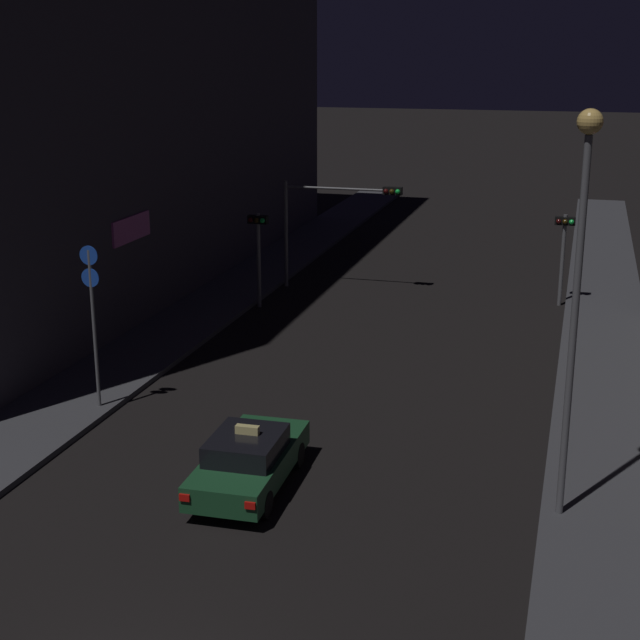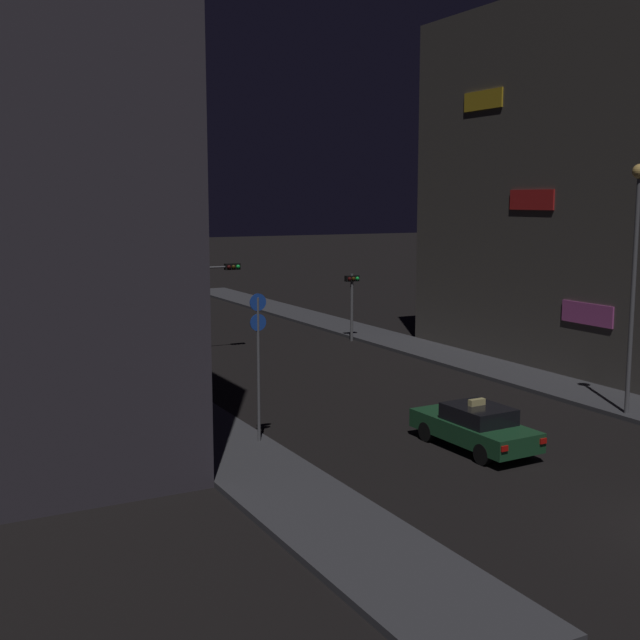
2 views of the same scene
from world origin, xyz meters
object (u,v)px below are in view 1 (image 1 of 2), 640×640
at_px(traffic_light_right_kerb, 564,241).
at_px(traffic_light_left_kerb, 258,241).
at_px(taxi, 249,460).
at_px(street_lamp_near_block, 580,254).
at_px(traffic_light_overhead, 333,211).
at_px(sign_pole_left, 93,312).

bearing_deg(traffic_light_right_kerb, traffic_light_left_kerb, -162.98).
height_order(taxi, street_lamp_near_block, street_lamp_near_block).
xyz_separation_m(traffic_light_overhead, street_lamp_near_block, (10.22, -18.55, 2.61)).
distance_m(taxi, traffic_light_left_kerb, 16.34).
xyz_separation_m(taxi, street_lamp_near_block, (7.18, 0.41, 5.33)).
distance_m(traffic_light_overhead, street_lamp_near_block, 21.34).
bearing_deg(street_lamp_near_block, sign_pole_left, 166.92).
height_order(traffic_light_left_kerb, traffic_light_right_kerb, traffic_light_left_kerb).
distance_m(traffic_light_overhead, traffic_light_left_kerb, 4.23).
bearing_deg(traffic_light_overhead, taxi, -80.89).
height_order(traffic_light_overhead, traffic_light_left_kerb, traffic_light_overhead).
relative_size(traffic_light_overhead, street_lamp_near_block, 0.58).
bearing_deg(traffic_light_left_kerb, taxi, -71.42).
xyz_separation_m(taxi, traffic_light_right_kerb, (6.52, 18.95, 1.94)).
height_order(taxi, traffic_light_overhead, traffic_light_overhead).
bearing_deg(traffic_light_left_kerb, traffic_light_overhead, 59.36).
height_order(traffic_light_left_kerb, street_lamp_near_block, street_lamp_near_block).
relative_size(taxi, sign_pole_left, 0.95).
distance_m(sign_pole_left, street_lamp_near_block, 13.74).
distance_m(traffic_light_right_kerb, sign_pole_left, 19.85).
distance_m(traffic_light_left_kerb, street_lamp_near_block, 19.68).
bearing_deg(sign_pole_left, traffic_light_right_kerb, 51.40).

